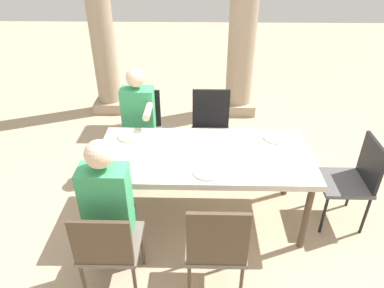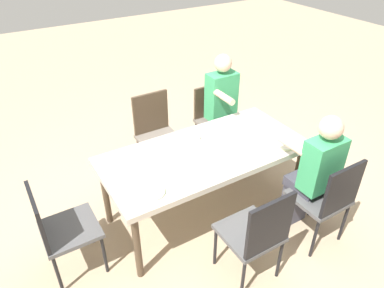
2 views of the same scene
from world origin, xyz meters
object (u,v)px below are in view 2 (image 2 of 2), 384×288
Objects in this scene: chair_west_south at (214,116)px; chair_mid_south at (156,131)px; plate_0 at (283,143)px; diner_woman_green at (224,108)px; chair_west_north at (327,197)px; chair_mid_north at (257,232)px; plate_2 at (151,192)px; chair_head_east at (58,227)px; dining_table at (205,157)px; diner_man_white at (313,172)px; plate_1 at (187,137)px.

chair_mid_south is at bearing -0.52° from chair_west_south.
chair_mid_south is 3.69× the size of plate_0.
chair_mid_south is at bearing -14.00° from diner_woman_green.
chair_west_north is 1.06× the size of chair_west_south.
chair_mid_south is at bearing -90.00° from chair_mid_north.
chair_west_south is at bearing -90.00° from chair_west_north.
plate_0 is at bearing 179.57° from plate_2.
chair_head_east reaches higher than plate_2.
plate_0 is at bearing -142.85° from chair_mid_north.
dining_table is 1.45× the size of diner_woman_green.
diner_woman_green is at bearing -135.78° from dining_table.
chair_mid_north is at bearing 37.15° from plate_0.
chair_head_east is 0.67× the size of diner_woman_green.
chair_mid_north is 0.82m from diner_man_white.
chair_mid_south is at bearing -55.79° from plate_0.
plate_1 is at bearing -57.71° from chair_west_north.
chair_mid_south is 0.63m from plate_1.
diner_woman_green reaches higher than chair_mid_north.
plate_0 is (-0.78, 1.15, 0.21)m from chair_mid_south.
chair_west_south is 1.91m from chair_mid_north.
dining_table is 1.39m from chair_head_east.
diner_woman_green is 1.36m from diner_man_white.
chair_mid_south reaches higher than chair_mid_north.
chair_west_north is at bearing 90.00° from chair_west_south.
chair_mid_south is at bearing -84.62° from dining_table.
plate_2 is at bearing -16.61° from diner_man_white.
chair_head_east is (1.30, 0.87, -0.04)m from chair_mid_south.
diner_man_white is 1.44m from plate_2.
diner_woman_green is at bearing 166.00° from chair_mid_south.
chair_west_south is at bearing -157.39° from chair_head_east.
chair_mid_north is 3.62× the size of plate_0.
chair_west_north is 3.57× the size of plate_0.
diner_woman_green is (0.00, 0.19, 0.20)m from chair_west_south.
chair_mid_north is at bearing 87.23° from plate_1.
chair_west_north is 2.26m from chair_head_east.
plate_2 is at bearing 158.98° from chair_head_east.
plate_1 is at bearing 95.37° from chair_mid_south.
dining_table is 2.05× the size of chair_mid_north.
chair_west_south is 0.97m from plate_1.
plate_1 is 0.85m from plate_2.
plate_1 is at bearing -139.90° from plate_2.
diner_woman_green is at bearing -145.42° from plate_2.
chair_head_east is at bearing 18.10° from diner_woman_green.
chair_head_east is at bearing 11.67° from plate_1.
diner_woman_green is 5.14× the size of plate_1.
diner_man_white is (0.00, 1.36, -0.03)m from diner_woman_green.
chair_west_north is 1.74m from chair_west_south.
plate_2 is (0.68, 0.27, 0.07)m from dining_table.
chair_mid_north is 0.71× the size of diner_woman_green.
chair_west_south reaches higher than dining_table.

